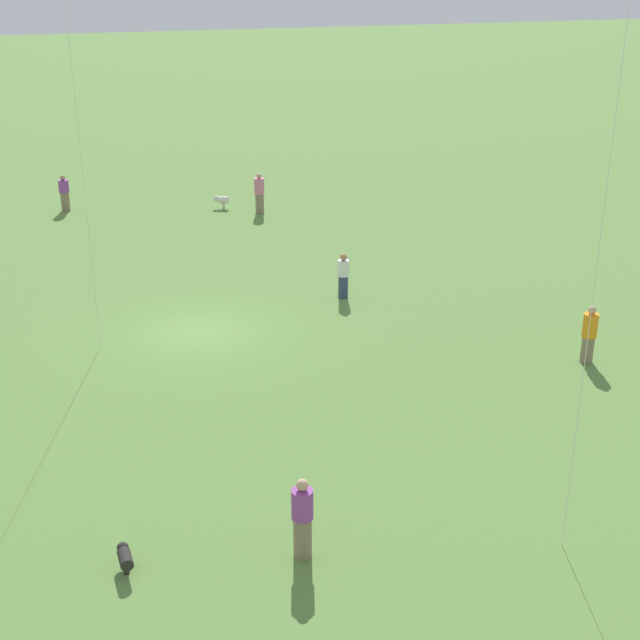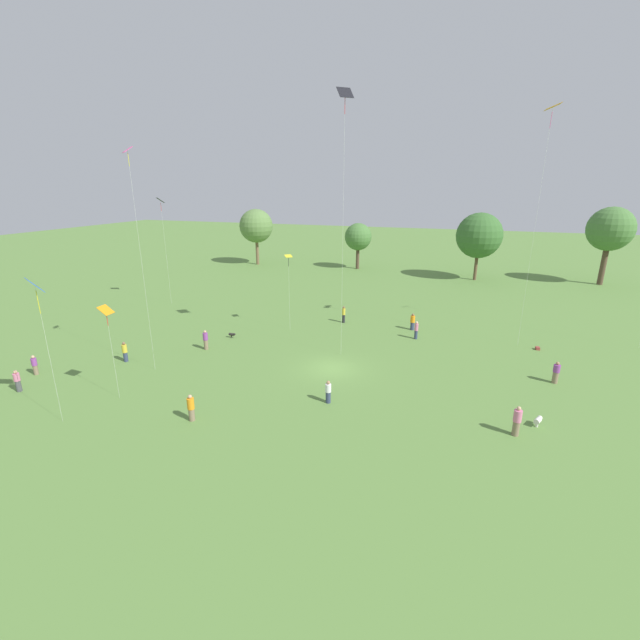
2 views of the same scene
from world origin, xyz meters
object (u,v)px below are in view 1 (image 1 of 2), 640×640
object	(u,v)px
person_3	(64,193)
dog_1	(221,200)
person_7	(302,519)
person_2	(343,276)
person_10	(259,194)
dog_0	(125,556)
person_1	(589,335)

from	to	relation	value
person_3	dog_1	size ratio (longest dim) A/B	2.31
person_3	person_7	bearing A→B (deg)	55.81
person_2	person_10	size ratio (longest dim) A/B	0.86
dog_0	dog_1	world-z (taller)	dog_1
person_2	dog_1	size ratio (longest dim) A/B	2.21
person_3	person_2	bearing A→B (deg)	79.79
person_7	person_10	distance (m)	25.48
person_3	dog_0	bearing A→B (deg)	48.88
dog_0	person_7	bearing A→B (deg)	-12.38
dog_0	dog_1	xyz separation A→B (m)	(25.50, -7.78, 0.07)
person_2	person_1	bearing A→B (deg)	-100.31
person_3	dog_0	distance (m)	27.49
person_1	dog_0	world-z (taller)	person_1
person_1	person_3	bearing A→B (deg)	-107.67
person_3	dog_1	distance (m)	7.24
person_2	person_7	world-z (taller)	person_7
person_1	person_3	distance (m)	25.79
person_2	person_10	bearing A→B (deg)	44.92
person_1	person_7	distance (m)	12.23
person_1	person_10	size ratio (longest dim) A/B	0.94
dog_0	dog_1	distance (m)	26.66
person_3	dog_1	world-z (taller)	person_3
person_7	dog_0	bearing A→B (deg)	-65.18
person_3	person_10	xyz separation A→B (m)	(-3.34, -8.45, 0.10)
dog_1	person_10	bearing A→B (deg)	-105.55
person_2	dog_0	size ratio (longest dim) A/B	2.39
person_2	dog_0	distance (m)	15.57
person_2	person_7	size ratio (longest dim) A/B	0.90
person_10	dog_1	distance (m)	2.09
person_2	person_7	bearing A→B (deg)	-157.75
person_1	person_10	distance (m)	19.40
person_10	person_1	bearing A→B (deg)	-43.82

